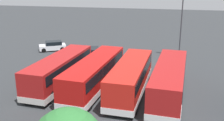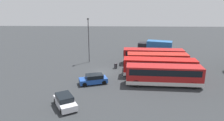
{
  "view_description": "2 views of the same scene",
  "coord_description": "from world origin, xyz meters",
  "px_view_note": "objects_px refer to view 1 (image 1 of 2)",
  "views": [
    {
      "loc": [
        -5.41,
        32.17,
        10.16
      ],
      "look_at": [
        1.56,
        3.13,
        1.12
      ],
      "focal_mm": 42.24,
      "sensor_mm": 36.0,
      "label": 1
    },
    {
      "loc": [
        33.69,
        2.61,
        11.7
      ],
      "look_at": [
        -0.86,
        1.39,
        1.85
      ],
      "focal_mm": 32.96,
      "sensor_mm": 36.0,
      "label": 2
    }
  ],
  "objects_px": {
    "car_hatchback_silver": "(53,46)",
    "bus_single_deck_near_end": "(169,79)",
    "bus_single_deck_second": "(131,77)",
    "car_small_green": "(93,53)",
    "waste_bin_yellow": "(144,65)",
    "bus_single_deck_third": "(95,73)",
    "bus_single_deck_fourth": "(60,70)",
    "lamp_post_tall": "(181,22)"
  },
  "relations": [
    {
      "from": "bus_single_deck_third",
      "to": "car_hatchback_silver",
      "type": "relative_size",
      "value": 2.73
    },
    {
      "from": "bus_single_deck_third",
      "to": "waste_bin_yellow",
      "type": "bearing_deg",
      "value": -118.98
    },
    {
      "from": "bus_single_deck_fourth",
      "to": "bus_single_deck_near_end",
      "type": "bearing_deg",
      "value": 179.02
    },
    {
      "from": "bus_single_deck_second",
      "to": "bus_single_deck_fourth",
      "type": "height_order",
      "value": "same"
    },
    {
      "from": "waste_bin_yellow",
      "to": "car_small_green",
      "type": "bearing_deg",
      "value": -22.76
    },
    {
      "from": "car_hatchback_silver",
      "to": "car_small_green",
      "type": "distance_m",
      "value": 7.53
    },
    {
      "from": "car_small_green",
      "to": "bus_single_deck_second",
      "type": "bearing_deg",
      "value": 123.79
    },
    {
      "from": "bus_single_deck_third",
      "to": "bus_single_deck_fourth",
      "type": "height_order",
      "value": "same"
    },
    {
      "from": "bus_single_deck_near_end",
      "to": "bus_single_deck_third",
      "type": "xyz_separation_m",
      "value": [
        7.07,
        -0.09,
        0.0
      ]
    },
    {
      "from": "waste_bin_yellow",
      "to": "lamp_post_tall",
      "type": "bearing_deg",
      "value": -126.89
    },
    {
      "from": "lamp_post_tall",
      "to": "waste_bin_yellow",
      "type": "bearing_deg",
      "value": 53.11
    },
    {
      "from": "bus_single_deck_second",
      "to": "waste_bin_yellow",
      "type": "height_order",
      "value": "bus_single_deck_second"
    },
    {
      "from": "bus_single_deck_second",
      "to": "car_hatchback_silver",
      "type": "height_order",
      "value": "bus_single_deck_second"
    },
    {
      "from": "bus_single_deck_second",
      "to": "waste_bin_yellow",
      "type": "bearing_deg",
      "value": -93.2
    },
    {
      "from": "bus_single_deck_near_end",
      "to": "lamp_post_tall",
      "type": "xyz_separation_m",
      "value": [
        -0.96,
        -12.67,
        3.43
      ]
    },
    {
      "from": "lamp_post_tall",
      "to": "car_small_green",
      "type": "bearing_deg",
      "value": 11.22
    },
    {
      "from": "bus_single_deck_third",
      "to": "bus_single_deck_second",
      "type": "bearing_deg",
      "value": 176.0
    },
    {
      "from": "car_hatchback_silver",
      "to": "car_small_green",
      "type": "xyz_separation_m",
      "value": [
        -7.12,
        2.44,
        0.0
      ]
    },
    {
      "from": "car_small_green",
      "to": "bus_single_deck_third",
      "type": "bearing_deg",
      "value": 108.79
    },
    {
      "from": "car_hatchback_silver",
      "to": "bus_single_deck_near_end",
      "type": "bearing_deg",
      "value": 144.06
    },
    {
      "from": "bus_single_deck_second",
      "to": "car_small_green",
      "type": "distance_m",
      "value": 12.71
    },
    {
      "from": "waste_bin_yellow",
      "to": "car_hatchback_silver",
      "type": "bearing_deg",
      "value": -20.91
    },
    {
      "from": "bus_single_deck_fourth",
      "to": "waste_bin_yellow",
      "type": "xyz_separation_m",
      "value": [
        -7.64,
        -7.07,
        -1.15
      ]
    },
    {
      "from": "car_hatchback_silver",
      "to": "car_small_green",
      "type": "relative_size",
      "value": 0.97
    },
    {
      "from": "bus_single_deck_near_end",
      "to": "lamp_post_tall",
      "type": "bearing_deg",
      "value": -94.35
    },
    {
      "from": "bus_single_deck_third",
      "to": "waste_bin_yellow",
      "type": "xyz_separation_m",
      "value": [
        -3.96,
        -7.16,
        -1.15
      ]
    },
    {
      "from": "bus_single_deck_fourth",
      "to": "lamp_post_tall",
      "type": "distance_m",
      "value": 17.45
    },
    {
      "from": "lamp_post_tall",
      "to": "waste_bin_yellow",
      "type": "height_order",
      "value": "lamp_post_tall"
    },
    {
      "from": "car_hatchback_silver",
      "to": "waste_bin_yellow",
      "type": "distance_m",
      "value": 15.62
    },
    {
      "from": "bus_single_deck_near_end",
      "to": "car_hatchback_silver",
      "type": "height_order",
      "value": "bus_single_deck_near_end"
    },
    {
      "from": "bus_single_deck_second",
      "to": "lamp_post_tall",
      "type": "distance_m",
      "value": 14.01
    },
    {
      "from": "bus_single_deck_fourth",
      "to": "car_small_green",
      "type": "xyz_separation_m",
      "value": [
        -0.17,
        -10.2,
        -0.92
      ]
    },
    {
      "from": "bus_single_deck_third",
      "to": "lamp_post_tall",
      "type": "bearing_deg",
      "value": -122.56
    },
    {
      "from": "bus_single_deck_second",
      "to": "bus_single_deck_fourth",
      "type": "bearing_deg",
      "value": -2.67
    },
    {
      "from": "car_small_green",
      "to": "waste_bin_yellow",
      "type": "bearing_deg",
      "value": 157.24
    },
    {
      "from": "bus_single_deck_fourth",
      "to": "car_hatchback_silver",
      "type": "relative_size",
      "value": 2.55
    },
    {
      "from": "bus_single_deck_third",
      "to": "bus_single_deck_fourth",
      "type": "relative_size",
      "value": 1.07
    },
    {
      "from": "car_small_green",
      "to": "car_hatchback_silver",
      "type": "bearing_deg",
      "value": -18.92
    },
    {
      "from": "bus_single_deck_second",
      "to": "bus_single_deck_third",
      "type": "height_order",
      "value": "same"
    },
    {
      "from": "bus_single_deck_second",
      "to": "car_small_green",
      "type": "height_order",
      "value": "bus_single_deck_second"
    },
    {
      "from": "bus_single_deck_near_end",
      "to": "car_hatchback_silver",
      "type": "relative_size",
      "value": 2.71
    },
    {
      "from": "lamp_post_tall",
      "to": "waste_bin_yellow",
      "type": "xyz_separation_m",
      "value": [
        4.07,
        5.42,
        -4.57
      ]
    }
  ]
}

